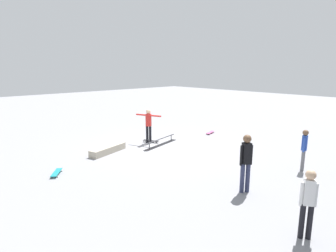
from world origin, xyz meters
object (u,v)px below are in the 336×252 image
grind_rail (161,142)px  skater_main (149,123)px  loose_skateboard_teal (56,172)px  bystander_white_shirt (308,200)px  bystander_blue_shirt (304,148)px  skateboard_main (151,141)px  bystander_black_shirt (246,160)px  loose_skateboard_pink (210,132)px  skate_ledge (108,150)px

grind_rail → skater_main: 1.09m
skater_main → loose_skateboard_teal: 5.15m
skater_main → bystander_white_shirt: (2.50, 8.39, -0.09)m
grind_rail → bystander_blue_shirt: size_ratio=1.62×
skateboard_main → bystander_blue_shirt: bearing=-12.8°
bystander_blue_shirt → bystander_black_shirt: 3.13m
skater_main → loose_skateboard_pink: skater_main is taller
skateboard_main → loose_skateboard_teal: 5.22m
skate_ledge → bystander_white_shirt: bystander_white_shirt is taller
bystander_blue_shirt → grind_rail: bearing=-91.3°
bystander_black_shirt → loose_skateboard_pink: bystander_black_shirt is taller
bystander_blue_shirt → loose_skateboard_pink: 6.28m
skate_ledge → bystander_blue_shirt: 7.75m
skateboard_main → loose_skateboard_teal: size_ratio=1.07×
grind_rail → loose_skateboard_pink: (-3.58, 0.13, -0.06)m
grind_rail → skate_ledge: 2.59m
loose_skateboard_pink → skate_ledge: bearing=157.5°
loose_skateboard_pink → grind_rail: bearing=162.3°
bystander_white_shirt → bystander_black_shirt: size_ratio=0.89×
skater_main → bystander_black_shirt: 6.39m
grind_rail → bystander_white_shirt: size_ratio=1.55×
bystander_white_shirt → bystander_black_shirt: (-1.07, -2.16, 0.11)m
bystander_blue_shirt → skateboard_main: bearing=-92.3°
loose_skateboard_teal → loose_skateboard_pink: same height
loose_skateboard_pink → loose_skateboard_teal: bearing=166.0°
bystander_white_shirt → loose_skateboard_pink: size_ratio=1.90×
skater_main → skateboard_main: bearing=-100.2°
skater_main → bystander_blue_shirt: bearing=172.6°
loose_skateboard_pink → bystander_white_shirt: bearing=-145.2°
grind_rail → bystander_black_shirt: (1.63, 5.57, 0.85)m
grind_rail → bystander_blue_shirt: (-1.48, 5.99, 0.71)m
skater_main → bystander_blue_shirt: size_ratio=1.12×
bystander_black_shirt → loose_skateboard_pink: 7.58m
skateboard_main → bystander_black_shirt: bystander_black_shirt is taller
skater_main → bystander_blue_shirt: 6.87m
bystander_white_shirt → bystander_blue_shirt: bystander_white_shirt is taller
skateboard_main → bystander_blue_shirt: (-1.52, 6.69, 0.77)m
loose_skateboard_pink → skater_main: bearing=152.5°
loose_skateboard_teal → loose_skateboard_pink: (-8.74, -0.24, 0.00)m
skateboard_main → skater_main: bearing=-104.3°
bystander_blue_shirt → skater_main: bearing=-91.0°
skate_ledge → loose_skateboard_pink: skate_ledge is taller
skater_main → bystander_white_shirt: skater_main is taller
bystander_white_shirt → loose_skateboard_pink: bearing=105.6°
skateboard_main → loose_skateboard_teal: same height
skate_ledge → bystander_black_shirt: bystander_black_shirt is taller
grind_rail → bystander_white_shirt: (2.70, 7.72, 0.75)m
skater_main → loose_skateboard_teal: (4.96, 1.03, -0.90)m
grind_rail → bystander_white_shirt: 8.22m
skate_ledge → loose_skateboard_pink: (-6.10, 0.74, -0.07)m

